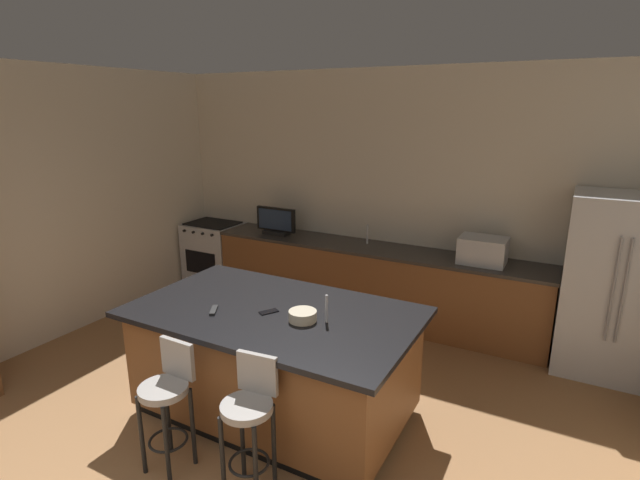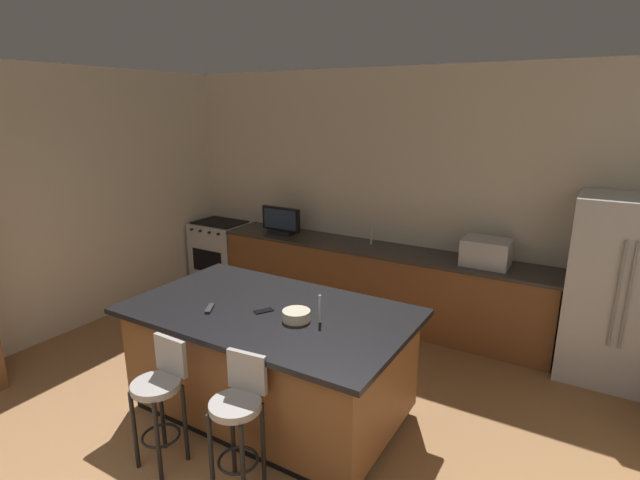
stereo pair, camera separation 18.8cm
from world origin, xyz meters
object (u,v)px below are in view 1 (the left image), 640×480
tv_monitor (276,222)px  refrigerator (615,286)px  cell_phone (269,312)px  tv_remote (214,310)px  bar_stool_right (250,416)px  microwave (483,250)px  fruit_bowl (303,316)px  kitchen_island (275,361)px  range_oven (215,254)px  bar_stool_left (168,397)px

tv_monitor → refrigerator: bearing=-0.2°
cell_phone → tv_remote: tv_remote is taller
cell_phone → bar_stool_right: bearing=-34.5°
refrigerator → cell_phone: (-2.46, -2.16, 0.07)m
tv_monitor → cell_phone: (1.36, -2.18, -0.12)m
tv_monitor → bar_stool_right: tv_monitor is taller
cell_phone → tv_remote: 0.44m
microwave → fruit_bowl: microwave is taller
refrigerator → microwave: (-1.23, 0.06, 0.16)m
microwave → tv_remote: bearing=-123.8°
kitchen_island → bar_stool_right: 0.88m
bar_stool_right → tv_remote: bearing=137.4°
tv_monitor → cell_phone: tv_monitor is taller
refrigerator → cell_phone: refrigerator is taller
refrigerator → cell_phone: bearing=-138.7°
microwave → fruit_bowl: (-0.91, -2.23, -0.06)m
cell_phone → range_oven: bearing=168.6°
cell_phone → tv_remote: (-0.39, -0.20, 0.01)m
refrigerator → tv_monitor: refrigerator is taller
bar_stool_right → refrigerator: bearing=47.9°
microwave → tv_remote: microwave is taller
refrigerator → tv_remote: size_ratio=10.31×
refrigerator → microwave: size_ratio=3.65×
microwave → bar_stool_left: (-1.52, -3.06, -0.48)m
bar_stool_left → refrigerator: bearing=48.5°
fruit_bowl → cell_phone: size_ratio=1.44×
tv_monitor → range_oven: bearing=177.4°
range_oven → cell_phone: 3.37m
refrigerator → bar_stool_right: (-2.11, -2.91, -0.30)m
refrigerator → range_oven: size_ratio=1.91×
refrigerator → bar_stool_left: 4.08m
tv_remote → kitchen_island: bearing=1.3°
fruit_bowl → bar_stool_left: bearing=-126.4°
microwave → tv_monitor: bearing=-178.9°
range_oven → cell_phone: (2.48, -2.23, 0.49)m
kitchen_island → microwave: 2.55m
kitchen_island → microwave: size_ratio=4.79×
cell_phone → tv_remote: size_ratio=0.88×
bar_stool_right → fruit_bowl: bearing=86.3°
tv_monitor → fruit_bowl: size_ratio=2.61×
microwave → bar_stool_left: microwave is taller
range_oven → fruit_bowl: bearing=-38.6°
kitchen_island → range_oven: bearing=138.9°
tv_monitor → fruit_bowl: 2.75m
refrigerator → tv_remote: 3.70m
cell_phone → fruit_bowl: bearing=29.8°
microwave → bar_stool_left: bearing=-116.5°
refrigerator → microwave: refrigerator is taller
bar_stool_left → tv_remote: (-0.10, 0.63, 0.39)m
microwave → fruit_bowl: 2.41m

